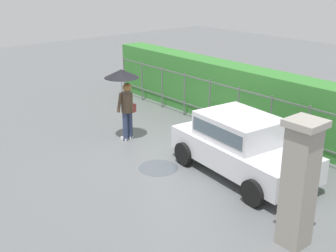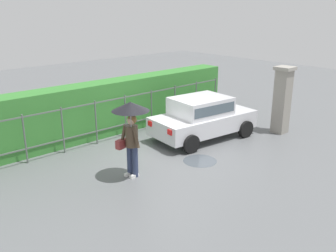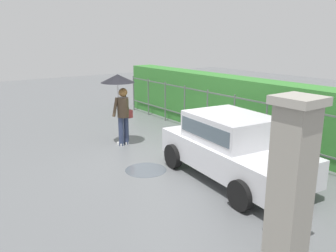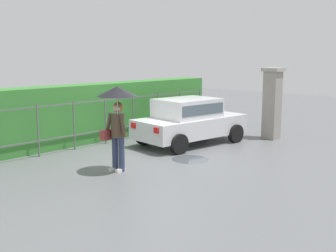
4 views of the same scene
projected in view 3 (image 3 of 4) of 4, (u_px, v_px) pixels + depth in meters
name	position (u px, v px, depth m)	size (l,w,h in m)	color
ground_plane	(169.00, 159.00, 9.28)	(40.00, 40.00, 0.00)	slate
car	(232.00, 144.00, 7.89)	(3.87, 2.17, 1.48)	silver
pedestrian	(120.00, 92.00, 10.11)	(0.98, 0.98, 2.12)	#2D3856
gate_pillar	(292.00, 179.00, 4.91)	(0.60, 0.60, 2.42)	gray
fence_section	(220.00, 113.00, 10.91)	(10.82, 0.05, 1.50)	#59605B
hedge_row	(237.00, 107.00, 11.30)	(11.77, 0.90, 1.90)	#387F33
puddle_near	(146.00, 170.00, 8.53)	(1.02, 1.02, 0.00)	#4C545B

